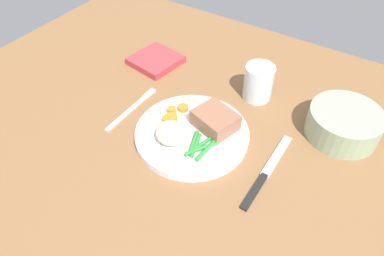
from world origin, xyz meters
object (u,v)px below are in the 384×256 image
(dinner_plate, at_px, (192,134))
(water_glass, at_px, (258,85))
(knife, at_px, (267,172))
(meat_portion, at_px, (215,120))
(fork, at_px, (131,109))
(napkin, at_px, (156,60))
(salad_bowl, at_px, (344,122))

(dinner_plate, xyz_separation_m, water_glass, (0.06, 0.19, 0.03))
(dinner_plate, bearing_deg, water_glass, 73.98)
(knife, bearing_deg, water_glass, 119.93)
(meat_portion, relative_size, knife, 0.40)
(knife, height_order, water_glass, water_glass)
(meat_portion, height_order, knife, meat_portion)
(water_glass, bearing_deg, fork, -137.95)
(dinner_plate, relative_size, water_glass, 2.85)
(fork, relative_size, napkin, 1.48)
(meat_portion, relative_size, napkin, 0.74)
(napkin, bearing_deg, knife, -24.18)
(meat_portion, xyz_separation_m, napkin, (-0.26, 0.14, -0.03))
(meat_portion, distance_m, water_glass, 0.16)
(dinner_plate, height_order, knife, dinner_plate)
(dinner_plate, distance_m, water_glass, 0.20)
(dinner_plate, xyz_separation_m, knife, (0.17, -0.00, -0.01))
(water_glass, bearing_deg, meat_portion, -98.59)
(dinner_plate, relative_size, fork, 1.41)
(fork, xyz_separation_m, salad_bowl, (0.42, 0.18, 0.03))
(dinner_plate, xyz_separation_m, meat_portion, (0.03, 0.04, 0.03))
(salad_bowl, bearing_deg, knife, -115.77)
(dinner_plate, bearing_deg, meat_portion, 49.40)
(knife, bearing_deg, dinner_plate, 178.53)
(salad_bowl, bearing_deg, meat_portion, -148.29)
(meat_portion, relative_size, fork, 0.50)
(dinner_plate, height_order, water_glass, water_glass)
(fork, distance_m, knife, 0.33)
(dinner_plate, bearing_deg, fork, -179.08)
(knife, relative_size, napkin, 1.83)
(fork, height_order, napkin, napkin)
(salad_bowl, relative_size, napkin, 1.31)
(knife, bearing_deg, fork, 179.45)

